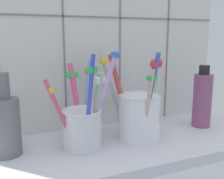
{
  "coord_description": "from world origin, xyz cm",
  "views": [
    {
      "loc": [
        -18.92,
        -43.96,
        22.31
      ],
      "look_at": [
        0.0,
        0.51,
        12.53
      ],
      "focal_mm": 42.27,
      "sensor_mm": 36.0,
      "label": 1
    }
  ],
  "objects_px": {
    "toothbrush_cup_left": "(83,123)",
    "soap_bottle": "(202,99)",
    "ceramic_vase": "(6,124)",
    "toothbrush_cup_right": "(139,114)"
  },
  "relations": [
    {
      "from": "toothbrush_cup_left",
      "to": "ceramic_vase",
      "type": "height_order",
      "value": "toothbrush_cup_left"
    },
    {
      "from": "toothbrush_cup_right",
      "to": "soap_bottle",
      "type": "height_order",
      "value": "toothbrush_cup_right"
    },
    {
      "from": "toothbrush_cup_left",
      "to": "soap_bottle",
      "type": "bearing_deg",
      "value": 1.34
    },
    {
      "from": "ceramic_vase",
      "to": "soap_bottle",
      "type": "distance_m",
      "value": 0.42
    },
    {
      "from": "toothbrush_cup_left",
      "to": "toothbrush_cup_right",
      "type": "bearing_deg",
      "value": -0.83
    },
    {
      "from": "toothbrush_cup_left",
      "to": "soap_bottle",
      "type": "distance_m",
      "value": 0.28
    },
    {
      "from": "toothbrush_cup_right",
      "to": "soap_bottle",
      "type": "distance_m",
      "value": 0.17
    },
    {
      "from": "soap_bottle",
      "to": "toothbrush_cup_left",
      "type": "bearing_deg",
      "value": -178.66
    },
    {
      "from": "toothbrush_cup_left",
      "to": "ceramic_vase",
      "type": "bearing_deg",
      "value": 171.84
    },
    {
      "from": "ceramic_vase",
      "to": "soap_bottle",
      "type": "bearing_deg",
      "value": -1.7
    }
  ]
}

